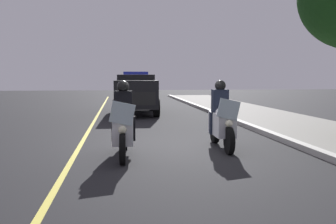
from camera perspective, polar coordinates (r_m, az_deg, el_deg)
name	(u,v)px	position (r m, az deg, el deg)	size (l,w,h in m)	color
ground_plane	(168,147)	(9.38, 0.05, -5.52)	(80.00, 80.00, 0.00)	black
curb_strip	(289,141)	(10.32, 18.45, -4.37)	(48.00, 0.24, 0.15)	#B7B5AD
lane_stripe_center	(78,149)	(9.36, -13.95, -5.68)	(48.00, 0.12, 0.01)	#E0D14C
police_motorcycle_lead_left	(123,126)	(8.25, -7.03, -2.17)	(2.14, 0.58, 1.72)	black
police_motorcycle_lead_right	(221,121)	(9.24, 8.40, -1.36)	(2.14, 0.58, 1.72)	black
police_suv	(136,92)	(17.80, -5.05, 3.17)	(4.97, 2.22, 2.05)	black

